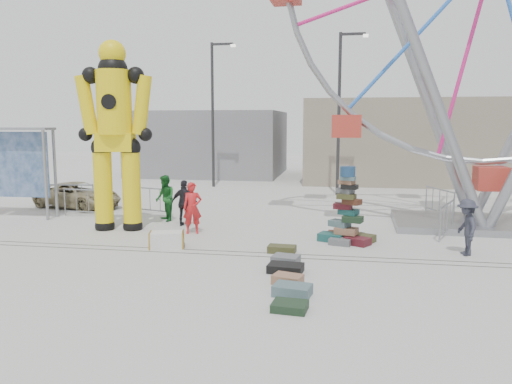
% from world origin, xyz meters
% --- Properties ---
extents(ground, '(90.00, 90.00, 0.00)m').
position_xyz_m(ground, '(0.00, 0.00, 0.00)').
color(ground, '#9E9E99').
rests_on(ground, ground).
extents(track_line_near, '(40.00, 0.04, 0.01)m').
position_xyz_m(track_line_near, '(0.00, 0.60, 0.00)').
color(track_line_near, '#47443F').
rests_on(track_line_near, ground).
extents(track_line_far, '(40.00, 0.04, 0.01)m').
position_xyz_m(track_line_far, '(0.00, 1.00, 0.00)').
color(track_line_far, '#47443F').
rests_on(track_line_far, ground).
extents(building_right, '(12.00, 8.00, 5.00)m').
position_xyz_m(building_right, '(7.00, 20.00, 2.50)').
color(building_right, gray).
rests_on(building_right, ground).
extents(building_left, '(10.00, 8.00, 4.40)m').
position_xyz_m(building_left, '(-6.00, 22.00, 2.20)').
color(building_left, gray).
rests_on(building_left, ground).
extents(lamp_post_right, '(1.41, 0.25, 8.00)m').
position_xyz_m(lamp_post_right, '(3.09, 13.00, 4.48)').
color(lamp_post_right, '#2D2D30').
rests_on(lamp_post_right, ground).
extents(lamp_post_left, '(1.41, 0.25, 8.00)m').
position_xyz_m(lamp_post_left, '(-3.91, 15.00, 4.48)').
color(lamp_post_left, '#2D2D30').
rests_on(lamp_post_left, ground).
extents(suitcase_tower, '(1.83, 1.51, 2.33)m').
position_xyz_m(suitcase_tower, '(3.38, 2.76, 0.65)').
color(suitcase_tower, '#1C5452').
rests_on(suitcase_tower, ground).
extents(crash_test_dummy, '(2.60, 1.14, 6.50)m').
position_xyz_m(crash_test_dummy, '(-4.28, 3.22, 3.43)').
color(crash_test_dummy, black).
rests_on(crash_test_dummy, ground).
extents(steamer_trunk, '(1.11, 0.82, 0.46)m').
position_xyz_m(steamer_trunk, '(-1.81, 1.12, 0.23)').
color(steamer_trunk, silver).
rests_on(steamer_trunk, ground).
extents(row_case_0, '(0.80, 0.49, 0.20)m').
position_xyz_m(row_case_0, '(1.58, 1.13, 0.10)').
color(row_case_0, '#424321').
rests_on(row_case_0, ground).
extents(row_case_1, '(0.78, 0.66, 0.19)m').
position_xyz_m(row_case_1, '(1.79, 0.14, 0.09)').
color(row_case_1, slate).
rests_on(row_case_1, ground).
extents(row_case_2, '(0.90, 0.65, 0.20)m').
position_xyz_m(row_case_2, '(1.88, -0.70, 0.10)').
color(row_case_2, black).
rests_on(row_case_2, ground).
extents(row_case_3, '(0.75, 0.61, 0.22)m').
position_xyz_m(row_case_3, '(2.03, -1.60, 0.11)').
color(row_case_3, '#9B6B4F').
rests_on(row_case_3, ground).
extents(row_case_4, '(0.87, 0.66, 0.24)m').
position_xyz_m(row_case_4, '(2.21, -2.33, 0.12)').
color(row_case_4, slate).
rests_on(row_case_4, ground).
extents(row_case_5, '(0.73, 0.61, 0.16)m').
position_xyz_m(row_case_5, '(2.24, -3.19, 0.08)').
color(row_case_5, '#1C321E').
rests_on(row_case_5, ground).
extents(barricade_dummy_a, '(2.00, 0.25, 1.10)m').
position_xyz_m(barricade_dummy_a, '(-8.00, 6.59, 0.55)').
color(barricade_dummy_a, gray).
rests_on(barricade_dummy_a, ground).
extents(barricade_dummy_b, '(2.00, 0.13, 1.10)m').
position_xyz_m(barricade_dummy_b, '(-6.51, 5.31, 0.55)').
color(barricade_dummy_b, gray).
rests_on(barricade_dummy_b, ground).
extents(barricade_dummy_c, '(1.94, 0.68, 1.10)m').
position_xyz_m(barricade_dummy_c, '(-4.29, 6.10, 0.55)').
color(barricade_dummy_c, gray).
rests_on(barricade_dummy_c, ground).
extents(barricade_wheel_front, '(0.85, 1.89, 1.10)m').
position_xyz_m(barricade_wheel_front, '(6.56, 4.08, 0.55)').
color(barricade_wheel_front, gray).
rests_on(barricade_wheel_front, ground).
extents(barricade_wheel_back, '(0.79, 1.91, 1.10)m').
position_xyz_m(barricade_wheel_back, '(6.99, 7.69, 0.55)').
color(barricade_wheel_back, gray).
rests_on(barricade_wheel_back, ground).
extents(pedestrian_red, '(0.72, 0.59, 1.70)m').
position_xyz_m(pedestrian_red, '(-1.62, 3.09, 0.85)').
color(pedestrian_red, red).
rests_on(pedestrian_red, ground).
extents(pedestrian_green, '(1.01, 1.05, 1.71)m').
position_xyz_m(pedestrian_green, '(-3.23, 4.93, 0.86)').
color(pedestrian_green, '#175E23').
rests_on(pedestrian_green, ground).
extents(pedestrian_black, '(0.97, 0.42, 1.63)m').
position_xyz_m(pedestrian_black, '(-2.25, 4.21, 0.82)').
color(pedestrian_black, black).
rests_on(pedestrian_black, ground).
extents(pedestrian_grey, '(0.68, 1.07, 1.57)m').
position_xyz_m(pedestrian_grey, '(6.61, 1.76, 0.78)').
color(pedestrian_grey, '#2A2C38').
rests_on(pedestrian_grey, ground).
extents(parked_suv, '(4.27, 2.86, 1.09)m').
position_xyz_m(parked_suv, '(-7.96, 7.12, 0.54)').
color(parked_suv, '#91855E').
rests_on(parked_suv, ground).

